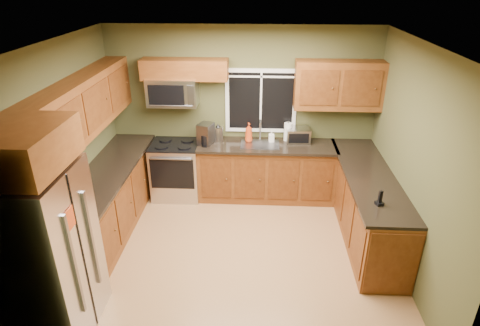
# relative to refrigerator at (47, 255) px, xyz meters

# --- Properties ---
(floor) EXTENTS (4.20, 4.20, 0.00)m
(floor) POSITION_rel_refrigerator_xyz_m (1.74, 1.30, -0.90)
(floor) COLOR #9C6F45
(floor) RESTS_ON ground
(ceiling) EXTENTS (4.20, 4.20, 0.00)m
(ceiling) POSITION_rel_refrigerator_xyz_m (1.74, 1.30, 1.80)
(ceiling) COLOR white
(ceiling) RESTS_ON back_wall
(back_wall) EXTENTS (4.20, 0.00, 4.20)m
(back_wall) POSITION_rel_refrigerator_xyz_m (1.74, 3.10, 0.45)
(back_wall) COLOR #474928
(back_wall) RESTS_ON ground
(front_wall) EXTENTS (4.20, 0.00, 4.20)m
(front_wall) POSITION_rel_refrigerator_xyz_m (1.74, -0.50, 0.45)
(front_wall) COLOR #474928
(front_wall) RESTS_ON ground
(left_wall) EXTENTS (0.00, 3.60, 3.60)m
(left_wall) POSITION_rel_refrigerator_xyz_m (-0.36, 1.30, 0.45)
(left_wall) COLOR #474928
(left_wall) RESTS_ON ground
(right_wall) EXTENTS (0.00, 3.60, 3.60)m
(right_wall) POSITION_rel_refrigerator_xyz_m (3.84, 1.30, 0.45)
(right_wall) COLOR #474928
(right_wall) RESTS_ON ground
(window) EXTENTS (1.12, 0.03, 1.02)m
(window) POSITION_rel_refrigerator_xyz_m (2.04, 3.08, 0.65)
(window) COLOR white
(window) RESTS_ON back_wall
(base_cabinets_left) EXTENTS (0.60, 2.65, 0.90)m
(base_cabinets_left) POSITION_rel_refrigerator_xyz_m (-0.06, 1.78, -0.45)
(base_cabinets_left) COLOR brown
(base_cabinets_left) RESTS_ON ground
(countertop_left) EXTENTS (0.65, 2.65, 0.04)m
(countertop_left) POSITION_rel_refrigerator_xyz_m (-0.04, 1.78, 0.02)
(countertop_left) COLOR black
(countertop_left) RESTS_ON base_cabinets_left
(base_cabinets_back) EXTENTS (2.17, 0.60, 0.90)m
(base_cabinets_back) POSITION_rel_refrigerator_xyz_m (2.15, 2.80, -0.45)
(base_cabinets_back) COLOR brown
(base_cabinets_back) RESTS_ON ground
(countertop_back) EXTENTS (2.17, 0.65, 0.04)m
(countertop_back) POSITION_rel_refrigerator_xyz_m (2.15, 2.78, 0.02)
(countertop_back) COLOR black
(countertop_back) RESTS_ON base_cabinets_back
(base_cabinets_peninsula) EXTENTS (0.60, 2.52, 0.90)m
(base_cabinets_peninsula) POSITION_rel_refrigerator_xyz_m (3.54, 1.84, -0.45)
(base_cabinets_peninsula) COLOR brown
(base_cabinets_peninsula) RESTS_ON ground
(countertop_peninsula) EXTENTS (0.65, 2.50, 0.04)m
(countertop_peninsula) POSITION_rel_refrigerator_xyz_m (3.51, 1.85, 0.02)
(countertop_peninsula) COLOR black
(countertop_peninsula) RESTS_ON base_cabinets_peninsula
(upper_cabinets_left) EXTENTS (0.33, 2.65, 0.72)m
(upper_cabinets_left) POSITION_rel_refrigerator_xyz_m (-0.20, 1.78, 0.96)
(upper_cabinets_left) COLOR brown
(upper_cabinets_left) RESTS_ON left_wall
(upper_cabinets_back_left) EXTENTS (1.30, 0.33, 0.30)m
(upper_cabinets_back_left) POSITION_rel_refrigerator_xyz_m (0.89, 2.94, 1.17)
(upper_cabinets_back_left) COLOR brown
(upper_cabinets_back_left) RESTS_ON back_wall
(upper_cabinets_back_right) EXTENTS (1.30, 0.33, 0.72)m
(upper_cabinets_back_right) POSITION_rel_refrigerator_xyz_m (3.19, 2.94, 0.96)
(upper_cabinets_back_right) COLOR brown
(upper_cabinets_back_right) RESTS_ON back_wall
(upper_cabinet_over_fridge) EXTENTS (0.72, 0.90, 0.38)m
(upper_cabinet_over_fridge) POSITION_rel_refrigerator_xyz_m (-0.00, 0.00, 1.13)
(upper_cabinet_over_fridge) COLOR brown
(upper_cabinet_over_fridge) RESTS_ON left_wall
(refrigerator) EXTENTS (0.74, 0.90, 1.80)m
(refrigerator) POSITION_rel_refrigerator_xyz_m (0.00, 0.00, 0.00)
(refrigerator) COLOR #B7B7BC
(refrigerator) RESTS_ON ground
(range) EXTENTS (0.76, 0.69, 0.94)m
(range) POSITION_rel_refrigerator_xyz_m (0.69, 2.77, -0.43)
(range) COLOR #B7B7BC
(range) RESTS_ON ground
(microwave) EXTENTS (0.76, 0.41, 0.42)m
(microwave) POSITION_rel_refrigerator_xyz_m (0.69, 2.91, 0.83)
(microwave) COLOR #B7B7BC
(microwave) RESTS_ON back_wall
(sink) EXTENTS (0.60, 0.42, 0.36)m
(sink) POSITION_rel_refrigerator_xyz_m (2.04, 2.79, 0.05)
(sink) COLOR slate
(sink) RESTS_ON countertop_back
(toaster_oven) EXTENTS (0.38, 0.30, 0.23)m
(toaster_oven) POSITION_rel_refrigerator_xyz_m (2.64, 2.92, 0.15)
(toaster_oven) COLOR #B7B7BC
(toaster_oven) RESTS_ON countertop_back
(coffee_maker) EXTENTS (0.27, 0.32, 0.34)m
(coffee_maker) POSITION_rel_refrigerator_xyz_m (1.19, 2.75, 0.20)
(coffee_maker) COLOR slate
(coffee_maker) RESTS_ON countertop_back
(kettle) EXTENTS (0.20, 0.20, 0.28)m
(kettle) POSITION_rel_refrigerator_xyz_m (1.37, 2.90, 0.17)
(kettle) COLOR #B7B7BC
(kettle) RESTS_ON countertop_back
(paper_towel_roll) EXTENTS (0.16, 0.16, 0.32)m
(paper_towel_roll) POSITION_rel_refrigerator_xyz_m (2.48, 2.98, 0.19)
(paper_towel_roll) COLOR white
(paper_towel_roll) RESTS_ON countertop_back
(soap_bottle_a) EXTENTS (0.15, 0.15, 0.31)m
(soap_bottle_a) POSITION_rel_refrigerator_xyz_m (1.86, 2.90, 0.19)
(soap_bottle_a) COLOR #C63D12
(soap_bottle_a) RESTS_ON countertop_back
(soap_bottle_b) EXTENTS (0.09, 0.09, 0.19)m
(soap_bottle_b) POSITION_rel_refrigerator_xyz_m (2.22, 2.90, 0.13)
(soap_bottle_b) COLOR white
(soap_bottle_b) RESTS_ON countertop_back
(cordless_phone) EXTENTS (0.10, 0.10, 0.18)m
(cordless_phone) POSITION_rel_refrigerator_xyz_m (3.44, 1.05, 0.09)
(cordless_phone) COLOR black
(cordless_phone) RESTS_ON countertop_peninsula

